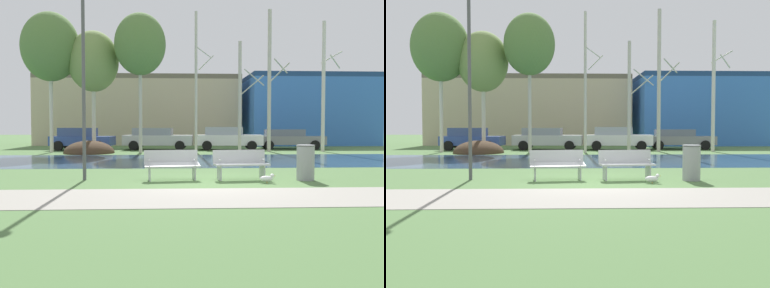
# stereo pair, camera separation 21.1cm
# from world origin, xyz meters

# --- Properties ---
(ground_plane) EXTENTS (120.00, 120.00, 0.00)m
(ground_plane) POSITION_xyz_m (0.00, 10.00, 0.00)
(ground_plane) COLOR #4C703D
(paved_path_strip) EXTENTS (60.00, 2.52, 0.01)m
(paved_path_strip) POSITION_xyz_m (0.00, -2.34, 0.01)
(paved_path_strip) COLOR gray
(paved_path_strip) RESTS_ON ground
(river_band) EXTENTS (80.00, 7.45, 0.01)m
(river_band) POSITION_xyz_m (0.00, 7.77, 0.00)
(river_band) COLOR #33516B
(river_band) RESTS_ON ground
(soil_mound) EXTENTS (2.95, 3.24, 1.49)m
(soil_mound) POSITION_xyz_m (-5.90, 13.20, 0.00)
(soil_mound) COLOR #423021
(soil_mound) RESTS_ON ground
(bench_left) EXTENTS (1.66, 0.75, 0.87)m
(bench_left) POSITION_xyz_m (-1.03, 0.69, 0.47)
(bench_left) COLOR #B2B5B7
(bench_left) RESTS_ON ground
(bench_right) EXTENTS (1.66, 0.75, 0.87)m
(bench_right) POSITION_xyz_m (1.01, 0.69, 0.47)
(bench_right) COLOR #B2B5B7
(bench_right) RESTS_ON ground
(trash_bin) EXTENTS (0.53, 0.53, 1.03)m
(trash_bin) POSITION_xyz_m (2.86, 0.44, 0.53)
(trash_bin) COLOR gray
(trash_bin) RESTS_ON ground
(seagull) EXTENTS (0.44, 0.16, 0.26)m
(seagull) POSITION_xyz_m (1.61, -0.13, 0.13)
(seagull) COLOR white
(seagull) RESTS_ON ground
(streetlamp) EXTENTS (0.32, 0.32, 5.89)m
(streetlamp) POSITION_xyz_m (-3.57, 0.76, 3.88)
(streetlamp) COLOR #4C4C51
(streetlamp) RESTS_ON ground
(birch_far_left) EXTENTS (3.46, 3.46, 8.45)m
(birch_far_left) POSITION_xyz_m (-8.34, 14.09, 6.36)
(birch_far_left) COLOR beige
(birch_far_left) RESTS_ON ground
(birch_left) EXTENTS (3.09, 3.09, 7.41)m
(birch_left) POSITION_xyz_m (-5.83, 14.36, 5.54)
(birch_left) COLOR beige
(birch_left) RESTS_ON ground
(birch_center_left) EXTENTS (3.03, 3.03, 8.25)m
(birch_center_left) POSITION_xyz_m (-2.89, 13.30, 6.40)
(birch_center_left) COLOR #BCB7A8
(birch_center_left) RESTS_ON ground
(birch_center) EXTENTS (1.14, 1.98, 8.41)m
(birch_center) POSITION_xyz_m (0.45, 13.37, 4.26)
(birch_center) COLOR beige
(birch_center) RESTS_ON ground
(birch_center_right) EXTENTS (1.57, 2.86, 6.67)m
(birch_center_right) POSITION_xyz_m (3.12, 13.35, 3.40)
(birch_center_right) COLOR #BCB7A8
(birch_center_right) RESTS_ON ground
(birch_right) EXTENTS (1.40, 2.38, 8.85)m
(birch_right) POSITION_xyz_m (5.11, 14.31, 4.46)
(birch_right) COLOR #BCB7A8
(birch_right) RESTS_ON ground
(birch_far_right) EXTENTS (1.24, 2.14, 8.13)m
(birch_far_right) POSITION_xyz_m (8.48, 14.12, 4.14)
(birch_far_right) COLOR beige
(birch_far_right) RESTS_ON ground
(parked_van_nearest_blue) EXTENTS (4.18, 2.33, 1.48)m
(parked_van_nearest_blue) POSITION_xyz_m (-7.03, 16.35, 0.78)
(parked_van_nearest_blue) COLOR #2D4793
(parked_van_nearest_blue) RESTS_ON ground
(parked_sedan_second_silver) EXTENTS (4.77, 2.44, 1.47)m
(parked_sedan_second_silver) POSITION_xyz_m (-2.02, 16.63, 0.78)
(parked_sedan_second_silver) COLOR #B2B5BC
(parked_sedan_second_silver) RESTS_ON ground
(parked_hatch_third_white) EXTENTS (4.58, 2.30, 1.54)m
(parked_hatch_third_white) POSITION_xyz_m (2.72, 16.25, 0.81)
(parked_hatch_third_white) COLOR silver
(parked_hatch_third_white) RESTS_ON ground
(parked_wagon_fourth_grey) EXTENTS (4.82, 2.46, 1.37)m
(parked_wagon_fourth_grey) POSITION_xyz_m (7.08, 17.03, 0.74)
(parked_wagon_fourth_grey) COLOR slate
(parked_wagon_fourth_grey) RESTS_ON ground
(building_beige_block) EXTENTS (17.26, 7.19, 5.94)m
(building_beige_block) POSITION_xyz_m (-3.83, 26.37, 2.97)
(building_beige_block) COLOR #BCAD8E
(building_beige_block) RESTS_ON ground
(building_blue_store) EXTENTS (10.52, 8.97, 5.96)m
(building_blue_store) POSITION_xyz_m (10.74, 25.46, 2.98)
(building_blue_store) COLOR #3870C6
(building_blue_store) RESTS_ON ground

